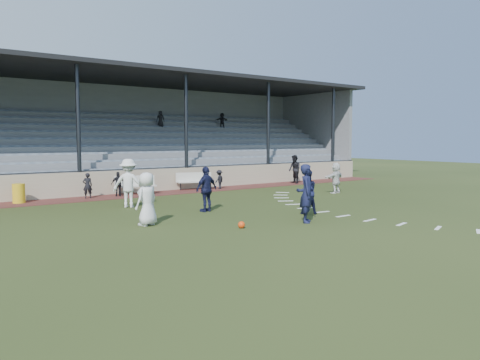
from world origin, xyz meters
The scene contains 19 objects.
ground centered at (0.00, 0.00, 0.00)m, with size 90.00×90.00×0.00m, color #2E3A17.
cinder_track centered at (0.00, 10.50, 0.01)m, with size 34.00×2.00×0.02m, color #512420.
retaining_wall centered at (0.00, 11.55, 0.60)m, with size 34.00×0.18×1.20m, color #B9A98E.
bench_left centered at (-0.53, 10.68, 0.58)m, with size 2.03×0.99×0.95m.
bench_right centered at (3.06, 10.88, 0.58)m, with size 2.02×1.08×0.95m.
trash_bin centered at (-5.95, 10.75, 0.44)m, with size 0.53×0.53×0.85m, color yellow.
football centered at (-1.54, 0.34, 0.11)m, with size 0.22×0.22×0.22m, color #F1420E.
player_white_lead centered at (-3.72, 2.57, 0.87)m, with size 0.85×0.55×1.74m, color white.
player_navy_lead centered at (0.87, -0.12, 0.99)m, with size 0.72×0.47×1.97m, color #15183A.
player_navy_mid centered at (2.12, 1.16, 0.83)m, with size 0.81×0.63×1.67m, color #15183A.
player_white_wing centered at (-2.56, 6.75, 1.00)m, with size 1.29×0.74×2.00m, color white.
player_navy_wing centered at (-0.59, 3.89, 0.88)m, with size 1.03×0.43×1.75m, color #15183A.
player_white_back centered at (8.20, 5.19, 0.80)m, with size 1.48×0.47×1.60m, color white.
official centered at (10.05, 10.29, 0.92)m, with size 0.87×0.68×1.79m, color black.
sub_left_near centered at (-2.98, 10.59, 0.62)m, with size 0.44×0.29×1.20m, color black.
sub_left_far centered at (-1.50, 10.47, 0.62)m, with size 0.70×0.29×1.20m, color black.
sub_right centered at (4.38, 10.39, 0.55)m, with size 0.69×0.40×1.07m, color black.
grandstand centered at (0.00, 16.26, 2.20)m, with size 34.60×9.00×6.61m.
penalty_arc centered at (4.12, 0.00, 0.01)m, with size 3.89×14.63×0.01m.
Camera 1 is at (-10.23, -11.35, 2.81)m, focal length 35.00 mm.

